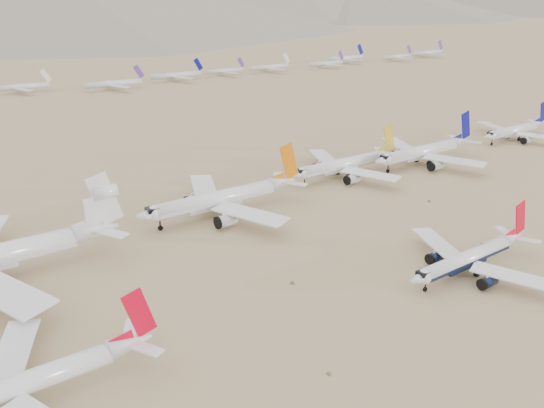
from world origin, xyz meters
The scene contains 9 objects.
ground centered at (0.00, 0.00, 0.00)m, with size 7000.00×7000.00×0.00m, color #937C55.
main_airliner centered at (8.76, -5.71, 3.97)m, with size 40.94×39.99×14.45m.
second_airliner centered at (-89.88, 7.72, 4.31)m, with size 43.47×42.49×15.41m.
row2_navy_widebody centered at (69.34, 59.81, 5.15)m, with size 51.84×50.69×18.44m.
row2_gold_tail centered at (32.42, 65.99, 4.76)m, with size 47.84×46.79×17.03m.
row2_orange_tail centered at (-22.59, 60.15, 5.33)m, with size 53.26×52.10×19.00m.
row2_blue_far centered at (133.38, 60.67, 4.41)m, with size 44.60×43.60×15.85m.
distant_storage_row centered at (53.65, 309.92, 4.45)m, with size 662.90×62.75×15.27m.
desert_scrub centered at (-26.91, -24.06, 0.28)m, with size 219.83×121.67×0.63m.
Camera 1 is at (-96.32, -72.16, 63.68)m, focal length 35.00 mm.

